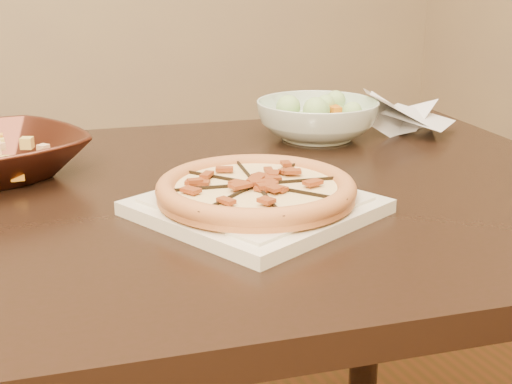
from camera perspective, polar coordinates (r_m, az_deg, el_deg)
dining_table at (r=1.06m, az=-7.82°, el=-5.52°), size 1.47×1.05×0.75m
plate at (r=0.94m, az=0.00°, el=-1.13°), size 0.34×0.34×0.02m
pizza at (r=0.93m, az=-0.00°, el=0.23°), size 0.26×0.26×0.03m
salad_bowl at (r=1.33m, az=4.92°, el=5.77°), size 0.26×0.26×0.07m
salad at (r=1.32m, az=4.90°, el=8.00°), size 0.09×0.11×0.04m
cling_film at (r=1.41m, az=12.11°, el=5.66°), size 0.19×0.16×0.05m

